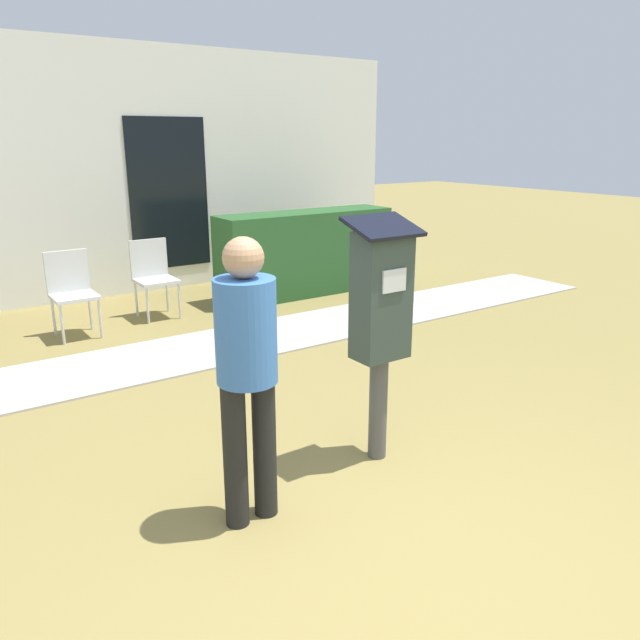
{
  "coord_description": "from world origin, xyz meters",
  "views": [
    {
      "loc": [
        -1.78,
        -1.79,
        2.05
      ],
      "look_at": [
        0.14,
        0.99,
        1.05
      ],
      "focal_mm": 35.0,
      "sensor_mm": 36.0,
      "label": 1
    }
  ],
  "objects_px": {
    "outdoor_chair_left": "(71,287)",
    "outdoor_chair_middle": "(153,272)",
    "person_standing": "(247,362)",
    "parking_meter": "(381,309)"
  },
  "relations": [
    {
      "from": "parking_meter",
      "to": "person_standing",
      "type": "relative_size",
      "value": 1.01
    },
    {
      "from": "outdoor_chair_left",
      "to": "outdoor_chair_middle",
      "type": "relative_size",
      "value": 1.0
    },
    {
      "from": "outdoor_chair_middle",
      "to": "outdoor_chair_left",
      "type": "bearing_deg",
      "value": -143.68
    },
    {
      "from": "person_standing",
      "to": "outdoor_chair_left",
      "type": "height_order",
      "value": "person_standing"
    },
    {
      "from": "parking_meter",
      "to": "outdoor_chair_middle",
      "type": "bearing_deg",
      "value": 89.86
    },
    {
      "from": "person_standing",
      "to": "outdoor_chair_middle",
      "type": "height_order",
      "value": "person_standing"
    },
    {
      "from": "outdoor_chair_middle",
      "to": "parking_meter",
      "type": "bearing_deg",
      "value": -67.11
    },
    {
      "from": "person_standing",
      "to": "outdoor_chair_left",
      "type": "bearing_deg",
      "value": 81.22
    },
    {
      "from": "person_standing",
      "to": "outdoor_chair_middle",
      "type": "bearing_deg",
      "value": 68.48
    },
    {
      "from": "person_standing",
      "to": "outdoor_chair_middle",
      "type": "distance_m",
      "value": 4.41
    }
  ]
}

